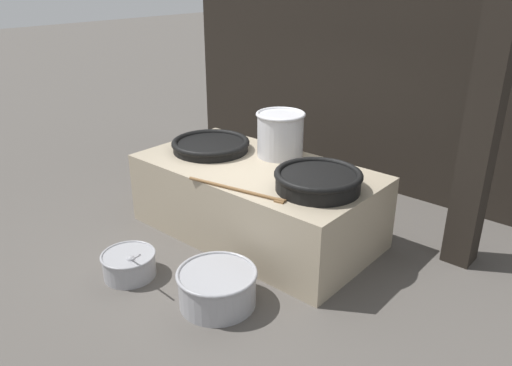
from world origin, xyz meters
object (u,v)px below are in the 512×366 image
(giant_wok_near, at_px, (211,145))
(giant_wok_far, at_px, (318,180))
(cook, at_px, (288,152))
(prep_bowl_meat, at_px, (217,286))
(prep_bowl_vegetables, at_px, (129,263))
(stock_pot, at_px, (280,134))

(giant_wok_near, bearing_deg, giant_wok_far, -4.08)
(cook, bearing_deg, prep_bowl_meat, 110.99)
(giant_wok_far, distance_m, prep_bowl_meat, 1.77)
(cook, distance_m, prep_bowl_vegetables, 3.26)
(giant_wok_near, bearing_deg, stock_pot, 28.76)
(prep_bowl_meat, bearing_deg, prep_bowl_vegetables, -165.58)
(giant_wok_far, relative_size, cook, 0.74)
(giant_wok_near, height_order, prep_bowl_meat, giant_wok_near)
(stock_pot, bearing_deg, giant_wok_near, -151.24)
(prep_bowl_meat, bearing_deg, giant_wok_near, 136.72)
(giant_wok_near, relative_size, cook, 0.79)
(giant_wok_far, xyz_separation_m, cook, (-1.53, 1.41, -0.38))
(giant_wok_far, height_order, cook, cook)
(giant_wok_far, bearing_deg, stock_pot, 149.64)
(stock_pot, relative_size, cook, 0.48)
(cook, distance_m, prep_bowl_meat, 3.17)
(giant_wok_near, relative_size, prep_bowl_meat, 1.26)
(giant_wok_near, xyz_separation_m, prep_bowl_meat, (1.71, -1.61, -0.90))
(stock_pot, bearing_deg, prep_bowl_meat, -69.59)
(giant_wok_far, relative_size, stock_pot, 1.54)
(cook, height_order, prep_bowl_meat, cook)
(cook, relative_size, prep_bowl_meat, 1.59)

